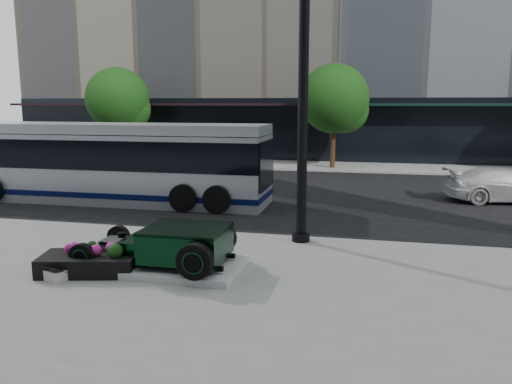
% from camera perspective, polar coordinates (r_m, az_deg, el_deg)
% --- Properties ---
extents(ground, '(120.00, 120.00, 0.00)m').
position_cam_1_polar(ground, '(15.77, 1.51, -3.34)').
color(ground, black).
rests_on(ground, ground).
extents(sidewalk_far, '(70.00, 4.00, 0.12)m').
position_cam_1_polar(sidewalk_far, '(29.41, 6.90, 2.98)').
color(sidewalk_far, gray).
rests_on(sidewalk_far, ground).
extents(street_trees, '(29.80, 3.80, 5.70)m').
position_cam_1_polar(street_trees, '(28.17, 9.21, 10.18)').
color(street_trees, black).
rests_on(street_trees, sidewalk_far).
extents(display_plinth, '(3.40, 1.80, 0.15)m').
position_cam_1_polar(display_plinth, '(11.13, -10.58, -8.23)').
color(display_plinth, silver).
rests_on(display_plinth, sidewalk_near).
extents(hot_rod, '(3.22, 2.00, 0.81)m').
position_cam_1_polar(hot_rod, '(10.86, -9.05, -5.88)').
color(hot_rod, black).
rests_on(hot_rod, display_plinth).
extents(info_plaque, '(0.48, 0.42, 0.31)m').
position_cam_1_polar(info_plaque, '(10.99, -21.89, -8.78)').
color(info_plaque, silver).
rests_on(info_plaque, sidewalk_near).
extents(lamppost, '(0.47, 0.47, 8.53)m').
position_cam_1_polar(lamppost, '(12.66, 5.42, 11.86)').
color(lamppost, black).
rests_on(lamppost, sidewalk_near).
extents(flower_planter, '(2.16, 1.43, 0.65)m').
position_cam_1_polar(flower_planter, '(11.23, -18.55, -7.58)').
color(flower_planter, black).
rests_on(flower_planter, sidewalk_near).
extents(transit_bus, '(12.12, 2.88, 2.92)m').
position_cam_1_polar(transit_bus, '(19.62, -16.29, 3.32)').
color(transit_bus, silver).
rests_on(transit_bus, ground).
extents(white_sedan, '(4.60, 2.42, 1.27)m').
position_cam_1_polar(white_sedan, '(20.94, 26.69, 0.70)').
color(white_sedan, silver).
rests_on(white_sedan, ground).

